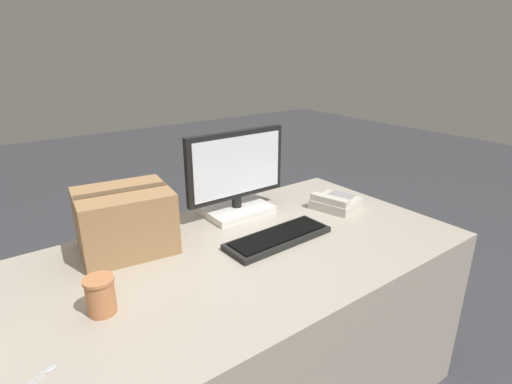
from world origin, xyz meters
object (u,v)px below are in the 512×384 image
desk_phone (335,202)px  cardboard_box (125,220)px  paper_cup_right (101,295)px  spoon (32,382)px  keyboard (278,237)px  monitor (237,179)px

desk_phone → cardboard_box: size_ratio=0.65×
paper_cup_right → spoon: paper_cup_right is taller
desk_phone → paper_cup_right: 1.11m
keyboard → desk_phone: bearing=11.2°
paper_cup_right → cardboard_box: size_ratio=0.31×
keyboard → spoon: size_ratio=2.77×
monitor → paper_cup_right: 0.80m
cardboard_box → monitor: bearing=3.8°
paper_cup_right → desk_phone: bearing=7.2°
monitor → paper_cup_right: (-0.70, -0.36, -0.11)m
monitor → keyboard: (-0.02, -0.32, -0.15)m
keyboard → cardboard_box: 0.57m
spoon → cardboard_box: bearing=24.4°
keyboard → paper_cup_right: size_ratio=3.98×
desk_phone → spoon: bearing=177.7°
spoon → paper_cup_right: bearing=11.7°
keyboard → paper_cup_right: (-0.68, -0.04, 0.04)m
monitor → desk_phone: size_ratio=2.08×
paper_cup_right → spoon: (-0.21, -0.16, -0.05)m
cardboard_box → paper_cup_right: bearing=-120.6°
monitor → desk_phone: 0.48m
desk_phone → paper_cup_right: bearing=171.9°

